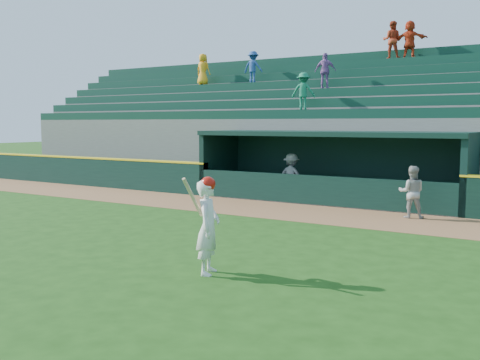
{
  "coord_description": "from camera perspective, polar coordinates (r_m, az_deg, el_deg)",
  "views": [
    {
      "loc": [
        7.0,
        -9.99,
        2.74
      ],
      "look_at": [
        0.0,
        1.6,
        1.3
      ],
      "focal_mm": 40.0,
      "sensor_mm": 36.0,
      "label": 1
    }
  ],
  "objects": [
    {
      "name": "ground",
      "position": [
        12.5,
        -3.82,
        -6.61
      ],
      "size": [
        120.0,
        120.0,
        0.0
      ],
      "primitive_type": "plane",
      "color": "#1A4110",
      "rests_on": "ground"
    },
    {
      "name": "warning_track",
      "position": [
        16.67,
        5.88,
        -3.4
      ],
      "size": [
        40.0,
        3.0,
        0.01
      ],
      "primitive_type": "cube",
      "color": "brown",
      "rests_on": "ground"
    },
    {
      "name": "field_wall_left",
      "position": [
        25.46,
        -18.14,
        0.95
      ],
      "size": [
        15.5,
        0.3,
        1.2
      ],
      "primitive_type": "cube",
      "color": "black",
      "rests_on": "ground"
    },
    {
      "name": "wall_stripe_left",
      "position": [
        25.42,
        -18.19,
        2.37
      ],
      "size": [
        15.5,
        0.32,
        0.06
      ],
      "primitive_type": "cube",
      "color": "yellow",
      "rests_on": "field_wall_left"
    },
    {
      "name": "dugout_player_front",
      "position": [
        16.22,
        17.84,
        -1.23
      ],
      "size": [
        0.86,
        0.74,
        1.52
      ],
      "primitive_type": "imported",
      "rotation": [
        0.0,
        0.0,
        3.39
      ],
      "color": "#9FA09B",
      "rests_on": "ground"
    },
    {
      "name": "dugout_player_inside",
      "position": [
        19.53,
        5.51,
        0.41
      ],
      "size": [
        1.08,
        0.65,
        1.64
      ],
      "primitive_type": "imported",
      "rotation": [
        0.0,
        0.0,
        3.11
      ],
      "color": "#A2A29D",
      "rests_on": "ground"
    },
    {
      "name": "dugout",
      "position": [
        19.35,
        9.86,
        1.89
      ],
      "size": [
        9.4,
        2.8,
        2.46
      ],
      "color": "slate",
      "rests_on": "ground"
    },
    {
      "name": "stands",
      "position": [
        23.61,
        14.02,
        5.07
      ],
      "size": [
        34.5,
        6.28,
        7.47
      ],
      "color": "slate",
      "rests_on": "ground"
    },
    {
      "name": "batter_at_plate",
      "position": [
        9.74,
        -3.42,
        -4.84
      ],
      "size": [
        0.6,
        0.85,
        1.8
      ],
      "color": "white",
      "rests_on": "ground"
    }
  ]
}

